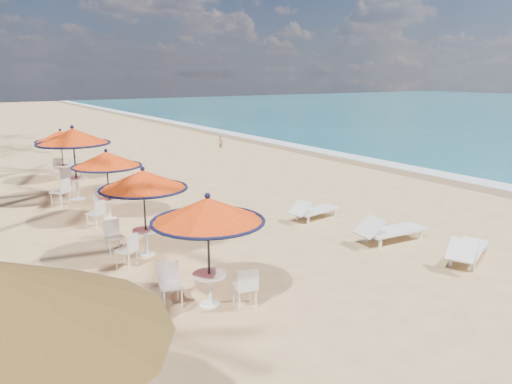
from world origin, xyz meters
TOP-DOWN VIEW (x-y plane):
  - ground at (0.00, 0.00)m, footprint 160.00×160.00m
  - foam_strip at (9.30, 10.00)m, footprint 1.20×140.00m
  - wetsand_band at (8.40, 10.00)m, footprint 1.40×140.00m
  - station_0 at (-5.29, 0.10)m, footprint 2.14×2.14m
  - station_1 at (-5.37, 3.42)m, footprint 2.13×2.13m
  - station_2 at (-5.15, 7.02)m, footprint 2.09×2.09m
  - station_3 at (-5.37, 10.14)m, footprint 2.52×2.56m
  - station_4 at (-4.95, 13.89)m, footprint 2.08×2.18m
  - lounger_near at (0.87, -1.18)m, footprint 2.03×1.33m
  - lounger_mid at (0.42, 0.84)m, footprint 2.11×0.79m
  - lounger_far at (0.09, 3.60)m, footprint 1.83×0.82m
  - person at (4.97, 18.26)m, footprint 0.29×0.36m

SIDE VIEW (x-z plane):
  - ground at x=0.00m, z-range 0.00..0.00m
  - foam_strip at x=9.30m, z-range -0.02..0.02m
  - wetsand_band at x=8.40m, z-range -0.01..0.01m
  - lounger_far at x=0.09m, z-range -0.02..0.61m
  - lounger_near at x=0.87m, z-range -0.02..0.68m
  - lounger_mid at x=0.42m, z-range -0.02..0.72m
  - person at x=4.97m, z-range 0.00..0.85m
  - station_4 at x=-4.95m, z-range 0.57..2.74m
  - station_2 at x=-5.15m, z-range 0.57..2.75m
  - station_1 at x=-5.37m, z-range 0.58..2.80m
  - station_0 at x=-5.29m, z-range 0.59..2.82m
  - station_3 at x=-5.37m, z-range 0.69..3.32m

